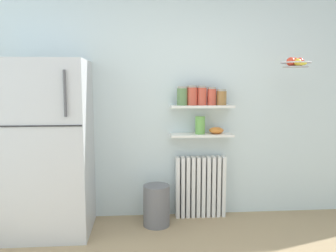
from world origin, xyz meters
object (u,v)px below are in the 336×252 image
(shelf_bowl, at_px, (216,130))
(trash_bin, at_px, (156,205))
(vase, at_px, (200,125))
(hanging_fruit_basket, at_px, (296,63))
(storage_jar_2, at_px, (202,96))
(storage_jar_3, at_px, (212,96))
(storage_jar_0, at_px, (182,96))
(storage_jar_4, at_px, (221,97))
(refrigerator, at_px, (49,148))
(storage_jar_1, at_px, (192,96))
(radiator, at_px, (200,187))

(shelf_bowl, distance_m, trash_bin, 1.01)
(vase, distance_m, hanging_fruit_basket, 1.13)
(shelf_bowl, relative_size, hanging_fruit_basket, 0.53)
(storage_jar_2, bearing_deg, hanging_fruit_basket, -20.27)
(storage_jar_3, bearing_deg, hanging_fruit_basket, -22.80)
(shelf_bowl, bearing_deg, storage_jar_0, 180.00)
(storage_jar_3, xyz_separation_m, storage_jar_4, (0.10, 0.00, -0.01))
(storage_jar_3, distance_m, shelf_bowl, 0.37)
(refrigerator, bearing_deg, trash_bin, 2.99)
(refrigerator, bearing_deg, hanging_fruit_basket, -2.00)
(vase, relative_size, trash_bin, 0.44)
(trash_bin, bearing_deg, refrigerator, -177.01)
(storage_jar_0, bearing_deg, storage_jar_2, -0.00)
(storage_jar_1, distance_m, shelf_bowl, 0.46)
(radiator, distance_m, trash_bin, 0.55)
(storage_jar_2, distance_m, vase, 0.31)
(storage_jar_0, relative_size, storage_jar_4, 1.18)
(storage_jar_0, bearing_deg, hanging_fruit_basket, -16.55)
(trash_bin, distance_m, hanging_fruit_basket, 1.99)
(radiator, distance_m, storage_jar_0, 1.02)
(refrigerator, distance_m, hanging_fruit_basket, 2.53)
(storage_jar_0, relative_size, shelf_bowl, 1.26)
(storage_jar_0, distance_m, storage_jar_3, 0.31)
(shelf_bowl, height_order, hanging_fruit_basket, hanging_fruit_basket)
(refrigerator, relative_size, storage_jar_0, 8.55)
(storage_jar_3, xyz_separation_m, trash_bin, (-0.60, -0.18, -1.11))
(storage_jar_3, xyz_separation_m, hanging_fruit_basket, (0.76, -0.32, 0.33))
(storage_jar_4, xyz_separation_m, vase, (-0.23, 0.00, -0.30))
(vase, bearing_deg, refrigerator, -171.21)
(storage_jar_1, height_order, shelf_bowl, storage_jar_1)
(vase, bearing_deg, shelf_bowl, 0.00)
(storage_jar_2, distance_m, storage_jar_4, 0.21)
(storage_jar_1, bearing_deg, radiator, 15.99)
(storage_jar_0, distance_m, storage_jar_4, 0.42)
(refrigerator, height_order, storage_jar_3, refrigerator)
(shelf_bowl, bearing_deg, storage_jar_4, 0.00)
(storage_jar_0, distance_m, shelf_bowl, 0.52)
(storage_jar_3, bearing_deg, storage_jar_2, 180.00)
(storage_jar_1, xyz_separation_m, hanging_fruit_basket, (0.97, -0.32, 0.32))
(storage_jar_4, height_order, trash_bin, storage_jar_4)
(trash_bin, relative_size, hanging_fruit_basket, 1.44)
(radiator, height_order, trash_bin, radiator)
(storage_jar_0, xyz_separation_m, storage_jar_1, (0.10, -0.00, 0.00))
(storage_jar_4, bearing_deg, storage_jar_3, -180.00)
(trash_bin, bearing_deg, radiator, 23.14)
(storage_jar_0, bearing_deg, refrigerator, -169.95)
(storage_jar_0, height_order, storage_jar_2, storage_jar_2)
(shelf_bowl, bearing_deg, trash_bin, -164.55)
(shelf_bowl, relative_size, trash_bin, 0.37)
(refrigerator, height_order, vase, refrigerator)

